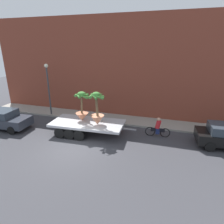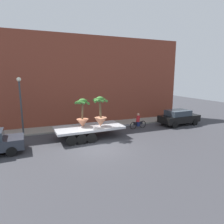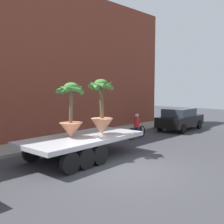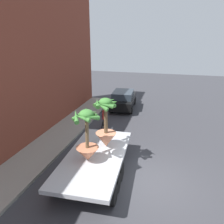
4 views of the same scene
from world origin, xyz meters
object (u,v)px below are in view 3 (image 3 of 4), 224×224
(parked_car, at_px, (180,119))
(flatbed_trailer, at_px, (79,142))
(potted_palm_middle, at_px, (71,115))
(potted_palm_rear, at_px, (102,113))
(cyclist, at_px, (137,127))

(parked_car, bearing_deg, flatbed_trailer, -174.94)
(flatbed_trailer, relative_size, potted_palm_middle, 2.84)
(potted_palm_rear, height_order, parked_car, potted_palm_rear)
(flatbed_trailer, relative_size, potted_palm_rear, 2.66)
(potted_palm_rear, bearing_deg, parked_car, 7.12)
(flatbed_trailer, xyz_separation_m, potted_palm_rear, (1.14, -0.23, 1.19))
(potted_palm_rear, distance_m, cyclist, 4.71)
(flatbed_trailer, distance_m, potted_palm_rear, 1.66)
(potted_palm_rear, relative_size, parked_car, 0.56)
(potted_palm_rear, xyz_separation_m, parked_car, (9.00, 1.12, -1.13))
(potted_palm_rear, xyz_separation_m, cyclist, (4.31, 1.39, -1.29))
(flatbed_trailer, xyz_separation_m, potted_palm_middle, (-0.26, 0.18, 1.16))
(potted_palm_middle, xyz_separation_m, parked_car, (10.39, 0.72, -1.10))
(cyclist, bearing_deg, parked_car, -3.26)
(flatbed_trailer, xyz_separation_m, cyclist, (5.45, 1.16, -0.10))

